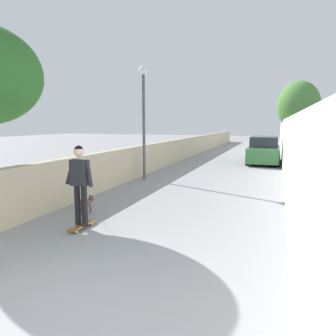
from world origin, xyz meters
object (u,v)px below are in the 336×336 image
(car_near, at_px, (264,151))
(dog, at_px, (86,203))
(tree_right_near, at_px, (299,106))
(skateboard, at_px, (82,226))
(lamp_post, at_px, (144,103))
(person_skateboarder, at_px, (80,179))

(car_near, bearing_deg, dog, 162.23)
(tree_right_near, height_order, skateboard, tree_right_near)
(tree_right_near, height_order, lamp_post, tree_right_near)
(tree_right_near, distance_m, dog, 16.39)
(lamp_post, xyz_separation_m, person_skateboarder, (-6.01, -1.11, -1.97))
(tree_right_near, relative_size, skateboard, 6.14)
(lamp_post, bearing_deg, dog, -173.98)
(dog, height_order, car_near, car_near)
(person_skateboarder, xyz_separation_m, car_near, (13.24, -3.32, -0.41))
(person_skateboarder, bearing_deg, lamp_post, 10.43)
(skateboard, bearing_deg, person_skateboarder, -26.57)
(tree_right_near, bearing_deg, dog, 158.93)
(person_skateboarder, bearing_deg, skateboard, 153.43)
(car_near, bearing_deg, skateboard, 165.94)
(tree_right_near, distance_m, car_near, 4.33)
(tree_right_near, xyz_separation_m, car_near, (-2.84, 1.88, -2.67))
(skateboard, xyz_separation_m, person_skateboarder, (0.00, -0.00, 1.06))
(tree_right_near, distance_m, person_skateboarder, 17.05)
(lamp_post, height_order, skateboard, lamp_post)
(skateboard, relative_size, person_skateboarder, 0.45)
(person_skateboarder, relative_size, car_near, 0.41)
(lamp_post, height_order, dog, lamp_post)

